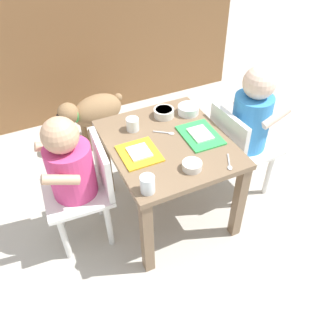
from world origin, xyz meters
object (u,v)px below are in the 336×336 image
at_px(spoon_by_right_tray, 166,133).
at_px(seated_child_left, 73,168).
at_px(food_tray_right, 200,135).
at_px(cereal_bowl_right_side, 188,109).
at_px(food_tray_left, 139,153).
at_px(seated_child_right, 250,121).
at_px(cereal_bowl_left_side, 192,165).
at_px(water_cup_right, 148,185).
at_px(veggie_bowl_near, 164,112).
at_px(dog, 93,112).
at_px(water_cup_left, 133,125).
at_px(dining_table, 168,155).
at_px(spoon_by_left_tray, 229,164).

bearing_deg(spoon_by_right_tray, seated_child_left, -176.89).
height_order(food_tray_right, spoon_by_right_tray, food_tray_right).
distance_m(cereal_bowl_right_side, spoon_by_right_tray, 0.20).
distance_m(seated_child_left, food_tray_left, 0.28).
bearing_deg(cereal_bowl_right_side, seated_child_right, -37.99).
bearing_deg(cereal_bowl_right_side, cereal_bowl_left_side, -116.23).
bearing_deg(seated_child_right, water_cup_right, -160.52).
relative_size(food_tray_right, veggie_bowl_near, 2.16).
relative_size(dog, veggie_bowl_near, 4.32).
bearing_deg(water_cup_left, dog, 94.69).
bearing_deg(spoon_by_right_tray, dining_table, -106.73).
bearing_deg(seated_child_right, cereal_bowl_left_side, -156.28).
relative_size(food_tray_left, spoon_by_left_tray, 1.91).
xyz_separation_m(water_cup_right, spoon_by_left_tray, (0.36, -0.00, -0.03)).
distance_m(dining_table, seated_child_left, 0.42).
bearing_deg(cereal_bowl_left_side, water_cup_left, 107.90).
xyz_separation_m(dog, veggie_bowl_near, (0.22, -0.53, 0.24)).
bearing_deg(dining_table, seated_child_right, -3.04).
xyz_separation_m(water_cup_left, cereal_bowl_right_side, (0.29, 0.01, -0.00)).
distance_m(veggie_bowl_near, spoon_by_left_tray, 0.44).
bearing_deg(dog, veggie_bowl_near, -67.41).
xyz_separation_m(dog, spoon_by_right_tray, (0.17, -0.66, 0.23)).
height_order(food_tray_right, cereal_bowl_right_side, cereal_bowl_right_side).
xyz_separation_m(food_tray_left, cereal_bowl_right_side, (0.33, 0.19, 0.02)).
relative_size(food_tray_left, spoon_by_right_tray, 2.04).
distance_m(water_cup_right, veggie_bowl_near, 0.51).
distance_m(food_tray_right, cereal_bowl_left_side, 0.22).
bearing_deg(spoon_by_left_tray, dining_table, 122.68).
xyz_separation_m(food_tray_right, spoon_by_right_tray, (-0.13, 0.08, -0.00)).
bearing_deg(cereal_bowl_right_side, food_tray_left, -150.76).
bearing_deg(cereal_bowl_right_side, seated_child_left, -168.29).
xyz_separation_m(food_tray_left, spoon_by_left_tray, (0.30, -0.22, -0.00)).
distance_m(dining_table, spoon_by_right_tray, 0.10).
distance_m(seated_child_left, water_cup_right, 0.36).
xyz_separation_m(water_cup_left, water_cup_right, (-0.10, -0.39, 0.00)).
bearing_deg(food_tray_right, cereal_bowl_left_side, -128.33).
bearing_deg(spoon_by_right_tray, spoon_by_left_tray, -65.18).
height_order(cereal_bowl_right_side, spoon_by_left_tray, cereal_bowl_right_side).
bearing_deg(cereal_bowl_left_side, seated_child_right, 23.72).
distance_m(seated_child_left, spoon_by_left_tray, 0.64).
bearing_deg(cereal_bowl_right_side, spoon_by_left_tray, -94.10).
height_order(food_tray_left, spoon_by_left_tray, food_tray_left).
height_order(food_tray_right, water_cup_right, water_cup_right).
xyz_separation_m(seated_child_right, cereal_bowl_left_side, (-0.41, -0.18, 0.02)).
height_order(dining_table, veggie_bowl_near, veggie_bowl_near).
distance_m(food_tray_right, cereal_bowl_right_side, 0.19).
height_order(seated_child_left, water_cup_left, seated_child_left).
xyz_separation_m(cereal_bowl_left_side, cereal_bowl_right_side, (0.18, 0.36, 0.00)).
relative_size(seated_child_left, cereal_bowl_right_side, 6.60).
height_order(veggie_bowl_near, cereal_bowl_right_side, cereal_bowl_right_side).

